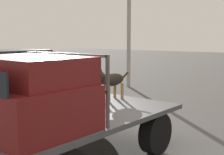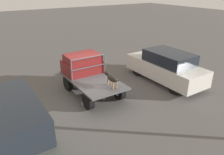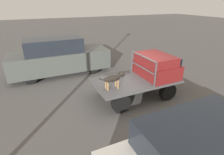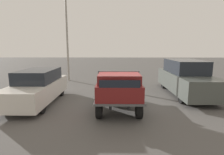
{
  "view_description": "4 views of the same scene",
  "coord_description": "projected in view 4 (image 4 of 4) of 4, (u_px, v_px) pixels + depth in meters",
  "views": [
    {
      "loc": [
        3.46,
        3.55,
        2.01
      ],
      "look_at": [
        -1.24,
        -0.31,
        1.24
      ],
      "focal_mm": 50.0,
      "sensor_mm": 36.0,
      "label": 1
    },
    {
      "loc": [
        -8.37,
        4.34,
        4.9
      ],
      "look_at": [
        -1.24,
        -0.31,
        1.24
      ],
      "focal_mm": 35.0,
      "sensor_mm": 36.0,
      "label": 2
    },
    {
      "loc": [
        -3.69,
        -5.67,
        3.84
      ],
      "look_at": [
        -1.24,
        -0.31,
        1.24
      ],
      "focal_mm": 28.0,
      "sensor_mm": 36.0,
      "label": 3
    },
    {
      "loc": [
        7.73,
        -0.2,
        2.81
      ],
      "look_at": [
        -1.24,
        -0.31,
        1.24
      ],
      "focal_mm": 28.0,
      "sensor_mm": 36.0,
      "label": 4
    }
  ],
  "objects": [
    {
      "name": "parked_sedan",
      "position": [
        38.0,
        87.0,
        8.78
      ],
      "size": [
        4.52,
        1.75,
        1.69
      ],
      "rotation": [
        0.0,
        0.0,
        0.1
      ],
      "color": "black",
      "rests_on": "ground"
    },
    {
      "name": "flatbed_truck",
      "position": [
        118.0,
        97.0,
        8.0
      ],
      "size": [
        3.54,
        1.91,
        0.79
      ],
      "color": "black",
      "rests_on": "ground"
    },
    {
      "name": "parked_pickup_far",
      "position": [
        185.0,
        78.0,
        10.35
      ],
      "size": [
        5.32,
        1.9,
        2.06
      ],
      "rotation": [
        0.0,
        0.0,
        0.18
      ],
      "color": "black",
      "rests_on": "ground"
    },
    {
      "name": "ground_plane",
      "position": [
        118.0,
        108.0,
        8.1
      ],
      "size": [
        80.0,
        80.0,
        0.0
      ],
      "primitive_type": "plane",
      "color": "#514F4C"
    },
    {
      "name": "truck_cab",
      "position": [
        119.0,
        87.0,
        6.89
      ],
      "size": [
        1.36,
        1.79,
        0.98
      ],
      "color": "maroon",
      "rests_on": "flatbed_truck"
    },
    {
      "name": "truck_headboard",
      "position": [
        119.0,
        79.0,
        7.56
      ],
      "size": [
        0.04,
        1.79,
        1.0
      ],
      "color": "#4C4C4F",
      "rests_on": "flatbed_truck"
    },
    {
      "name": "dog",
      "position": [
        112.0,
        79.0,
        9.02
      ],
      "size": [
        1.09,
        0.25,
        0.67
      ],
      "rotation": [
        0.0,
        0.0,
        -0.27
      ],
      "color": "#9E7547",
      "rests_on": "flatbed_truck"
    },
    {
      "name": "light_pole_near",
      "position": [
        67.0,
        25.0,
        14.15
      ],
      "size": [
        0.38,
        0.38,
        7.77
      ],
      "color": "gray",
      "rests_on": "ground"
    }
  ]
}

